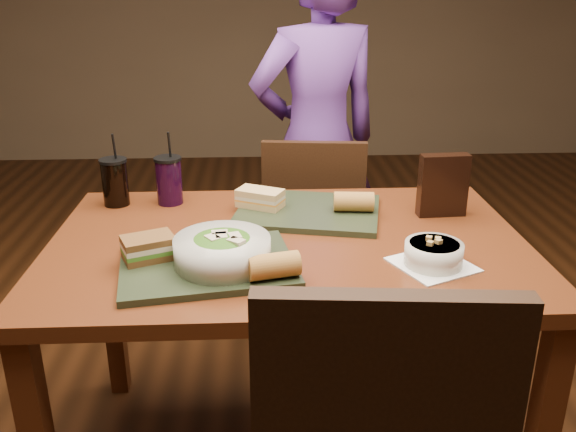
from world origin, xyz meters
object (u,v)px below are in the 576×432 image
(chair_far, at_px, (311,232))
(salad_bowl, at_px, (222,249))
(sandwich_far, at_px, (260,198))
(chip_bag, at_px, (443,185))
(sandwich_near, at_px, (149,248))
(cup_cola, at_px, (115,182))
(dining_table, at_px, (288,269))
(diner, at_px, (317,143))
(baguette_near, at_px, (274,266))
(baguette_far, at_px, (354,202))
(cup_berry, at_px, (169,180))
(tray_far, at_px, (308,211))
(soup_bowl, at_px, (434,253))
(tray_near, at_px, (208,265))

(chair_far, relative_size, salad_bowl, 3.73)
(sandwich_far, distance_m, chip_bag, 0.55)
(sandwich_near, xyz_separation_m, cup_cola, (-0.17, 0.45, 0.03))
(dining_table, distance_m, salad_bowl, 0.29)
(diner, height_order, baguette_near, diner)
(chip_bag, bearing_deg, dining_table, -164.16)
(cup_cola, relative_size, chip_bag, 1.22)
(baguette_far, distance_m, cup_berry, 0.58)
(diner, height_order, cup_berry, diner)
(baguette_near, relative_size, cup_berry, 0.52)
(chair_far, bearing_deg, cup_berry, -143.11)
(tray_far, distance_m, sandwich_far, 0.15)
(salad_bowl, relative_size, sandwich_near, 1.60)
(sandwich_near, relative_size, baguette_near, 1.22)
(dining_table, distance_m, soup_bowl, 0.41)
(chip_bag, bearing_deg, tray_far, 172.71)
(sandwich_near, xyz_separation_m, cup_berry, (-0.01, 0.45, 0.03))
(tray_near, bearing_deg, baguette_near, -29.72)
(sandwich_far, bearing_deg, sandwich_near, -127.92)
(salad_bowl, height_order, sandwich_far, salad_bowl)
(sandwich_near, bearing_deg, tray_near, -10.42)
(tray_near, height_order, cup_berry, cup_berry)
(sandwich_near, height_order, baguette_far, same)
(cup_cola, distance_m, chip_bag, 1.01)
(chair_far, relative_size, tray_near, 2.08)
(sandwich_far, bearing_deg, chair_far, 66.67)
(tray_near, height_order, baguette_near, baguette_near)
(chair_far, bearing_deg, baguette_far, -80.87)
(salad_bowl, height_order, cup_cola, cup_cola)
(tray_near, bearing_deg, sandwich_near, 169.58)
(baguette_near, bearing_deg, sandwich_near, 158.84)
(chair_far, bearing_deg, tray_far, -96.15)
(soup_bowl, bearing_deg, tray_near, 178.86)
(diner, relative_size, sandwich_far, 10.13)
(tray_near, bearing_deg, baguette_far, 38.91)
(dining_table, distance_m, cup_cola, 0.63)
(sandwich_far, xyz_separation_m, baguette_far, (0.28, -0.05, 0.00))
(tray_near, xyz_separation_m, baguette_near, (0.16, -0.09, 0.04))
(sandwich_far, distance_m, baguette_near, 0.48)
(salad_bowl, bearing_deg, tray_far, 57.30)
(baguette_near, bearing_deg, sandwich_far, 93.41)
(sandwich_far, distance_m, baguette_far, 0.28)
(chair_far, bearing_deg, chip_bag, -55.67)
(sandwich_far, xyz_separation_m, cup_cola, (-0.45, 0.09, 0.03))
(tray_far, xyz_separation_m, baguette_far, (0.13, -0.03, 0.04))
(cup_berry, bearing_deg, dining_table, -40.97)
(tray_far, relative_size, baguette_far, 3.56)
(sandwich_near, relative_size, baguette_far, 1.24)
(sandwich_near, bearing_deg, dining_table, 21.58)
(tray_near, xyz_separation_m, sandwich_near, (-0.15, 0.03, 0.04))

